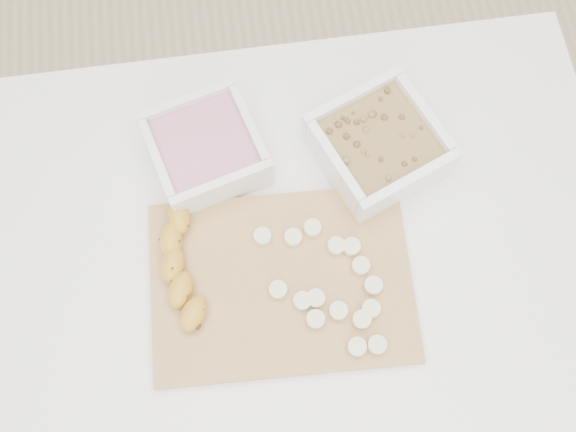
{
  "coord_description": "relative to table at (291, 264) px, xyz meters",
  "views": [
    {
      "loc": [
        -0.04,
        -0.26,
        1.66
      ],
      "look_at": [
        0.0,
        0.03,
        0.81
      ],
      "focal_mm": 40.0,
      "sensor_mm": 36.0,
      "label": 1
    }
  ],
  "objects": [
    {
      "name": "ground",
      "position": [
        0.0,
        0.0,
        -0.65
      ],
      "size": [
        3.5,
        3.5,
        0.0
      ],
      "primitive_type": "plane",
      "color": "#C6AD89",
      "rests_on": "ground"
    },
    {
      "name": "table",
      "position": [
        0.0,
        0.0,
        0.0
      ],
      "size": [
        1.0,
        0.7,
        0.75
      ],
      "color": "white",
      "rests_on": "ground"
    },
    {
      "name": "bowl_yogurt",
      "position": [
        -0.11,
        0.16,
        0.13
      ],
      "size": [
        0.19,
        0.19,
        0.07
      ],
      "color": "white",
      "rests_on": "table"
    },
    {
      "name": "bowl_granola",
      "position": [
        0.15,
        0.13,
        0.14
      ],
      "size": [
        0.22,
        0.22,
        0.08
      ],
      "color": "white",
      "rests_on": "table"
    },
    {
      "name": "cutting_board",
      "position": [
        -0.02,
        -0.05,
        0.1
      ],
      "size": [
        0.38,
        0.28,
        0.01
      ],
      "primitive_type": "cube",
      "rotation": [
        0.0,
        0.0,
        -0.04
      ],
      "color": "tan",
      "rests_on": "table"
    },
    {
      "name": "banana",
      "position": [
        -0.16,
        -0.02,
        0.13
      ],
      "size": [
        0.08,
        0.19,
        0.03
      ],
      "primitive_type": null,
      "rotation": [
        0.0,
        0.0,
        -0.15
      ],
      "color": "gold",
      "rests_on": "cutting_board"
    },
    {
      "name": "banana_slices",
      "position": [
        0.05,
        -0.07,
        0.12
      ],
      "size": [
        0.17,
        0.21,
        0.02
      ],
      "color": "beige",
      "rests_on": "cutting_board"
    }
  ]
}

